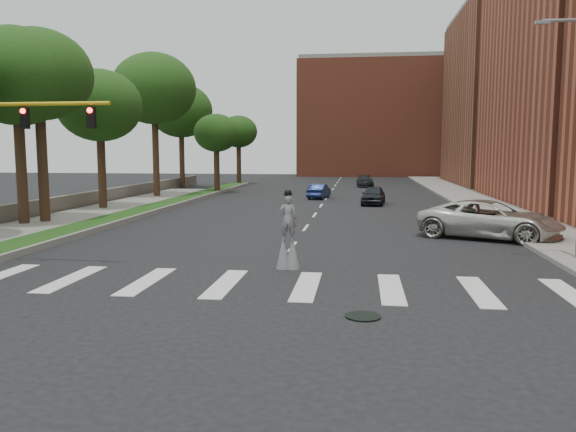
{
  "coord_description": "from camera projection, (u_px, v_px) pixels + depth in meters",
  "views": [
    {
      "loc": [
        2.87,
        -15.86,
        4.19
      ],
      "look_at": [
        0.19,
        5.0,
        1.7
      ],
      "focal_mm": 35.0,
      "sensor_mm": 36.0,
      "label": 1
    }
  ],
  "objects": [
    {
      "name": "car_mid",
      "position": [
        319.0,
        191.0,
        48.35
      ],
      "size": [
        1.88,
        3.96,
        1.25
      ],
      "primitive_type": "imported",
      "rotation": [
        0.0,
        0.0,
        2.99
      ],
      "color": "navy",
      "rests_on": "ground"
    },
    {
      "name": "tree_7",
      "position": [
        239.0,
        132.0,
        67.9
      ],
      "size": [
        4.56,
        4.56,
        8.3
      ],
      "color": "#342014",
      "rests_on": "ground"
    },
    {
      "name": "manhole",
      "position": [
        363.0,
        316.0,
        14.12
      ],
      "size": [
        0.9,
        0.9,
        0.04
      ],
      "primitive_type": "cylinder",
      "color": "black",
      "rests_on": "ground"
    },
    {
      "name": "car_far",
      "position": [
        365.0,
        181.0,
        63.57
      ],
      "size": [
        2.0,
        4.47,
        1.27
      ],
      "primitive_type": "imported",
      "rotation": [
        0.0,
        0.0,
        0.05
      ],
      "color": "black",
      "rests_on": "ground"
    },
    {
      "name": "sidewalk_left",
      "position": [
        11.0,
        232.0,
        28.15
      ],
      "size": [
        4.0,
        60.0,
        0.18
      ],
      "primitive_type": "cube",
      "color": "slate",
      "rests_on": "ground"
    },
    {
      "name": "tree_2",
      "position": [
        16.0,
        77.0,
        29.92
      ],
      "size": [
        6.15,
        6.15,
        10.7
      ],
      "color": "#342014",
      "rests_on": "ground"
    },
    {
      "name": "grass_median",
      "position": [
        144.0,
        211.0,
        37.62
      ],
      "size": [
        2.0,
        60.0,
        0.25
      ],
      "primitive_type": "cube",
      "color": "#183C11",
      "rests_on": "ground"
    },
    {
      "name": "stilt_performer",
      "position": [
        288.0,
        238.0,
        19.75
      ],
      "size": [
        0.84,
        0.53,
        2.82
      ],
      "rotation": [
        0.0,
        0.0,
        3.18
      ],
      "color": "#342014",
      "rests_on": "ground"
    },
    {
      "name": "suv_crossing",
      "position": [
        490.0,
        219.0,
        26.53
      ],
      "size": [
        7.17,
        5.44,
        1.81
      ],
      "primitive_type": "imported",
      "rotation": [
        0.0,
        0.0,
        1.14
      ],
      "color": "silver",
      "rests_on": "ground"
    },
    {
      "name": "building_far",
      "position": [
        526.0,
        100.0,
        65.7
      ],
      "size": [
        16.0,
        22.0,
        20.0
      ],
      "primitive_type": "cube",
      "color": "brown",
      "rests_on": "ground"
    },
    {
      "name": "traffic_signal",
      "position": [
        6.0,
        151.0,
        20.18
      ],
      "size": [
        5.3,
        0.23,
        6.2
      ],
      "color": "black",
      "rests_on": "ground"
    },
    {
      "name": "sidewalk_right",
      "position": [
        497.0,
        208.0,
        39.51
      ],
      "size": [
        5.0,
        90.0,
        0.18
      ],
      "primitive_type": "cube",
      "color": "slate",
      "rests_on": "ground"
    },
    {
      "name": "tree_5",
      "position": [
        181.0,
        111.0,
        59.98
      ],
      "size": [
        6.74,
        6.74,
        11.19
      ],
      "color": "#342014",
      "rests_on": "ground"
    },
    {
      "name": "median_curb",
      "position": [
        159.0,
        211.0,
        37.48
      ],
      "size": [
        0.2,
        60.0,
        0.28
      ],
      "primitive_type": "cube",
      "color": "gray",
      "rests_on": "ground"
    },
    {
      "name": "ground_plane",
      "position": [
        260.0,
        293.0,
        16.48
      ],
      "size": [
        160.0,
        160.0,
        0.0
      ],
      "primitive_type": "plane",
      "color": "black",
      "rests_on": "ground"
    },
    {
      "name": "car_near",
      "position": [
        373.0,
        195.0,
        43.03
      ],
      "size": [
        2.08,
        4.33,
        1.43
      ],
      "primitive_type": "imported",
      "rotation": [
        0.0,
        0.0,
        -0.1
      ],
      "color": "black",
      "rests_on": "ground"
    },
    {
      "name": "tree_4",
      "position": [
        154.0,
        89.0,
        48.0
      ],
      "size": [
        7.17,
        7.17,
        12.43
      ],
      "color": "#342014",
      "rests_on": "ground"
    },
    {
      "name": "building_backdrop",
      "position": [
        380.0,
        120.0,
        91.48
      ],
      "size": [
        26.0,
        14.0,
        18.0
      ],
      "primitive_type": "cube",
      "color": "#9E4831",
      "rests_on": "ground"
    },
    {
      "name": "tree_3",
      "position": [
        99.0,
        106.0,
        38.32
      ],
      "size": [
        5.78,
        5.78,
        9.65
      ],
      "color": "#342014",
      "rests_on": "ground"
    },
    {
      "name": "tree_8",
      "position": [
        38.0,
        75.0,
        30.77
      ],
      "size": [
        5.9,
        5.9,
        10.81
      ],
      "color": "#342014",
      "rests_on": "ground"
    },
    {
      "name": "tree_6",
      "position": [
        216.0,
        134.0,
        53.76
      ],
      "size": [
        4.28,
        4.28,
        7.6
      ],
      "color": "#342014",
      "rests_on": "ground"
    },
    {
      "name": "stone_wall",
      "position": [
        81.0,
        201.0,
        40.23
      ],
      "size": [
        0.5,
        56.0,
        1.1
      ],
      "primitive_type": "cube",
      "color": "#5C564F",
      "rests_on": "ground"
    }
  ]
}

